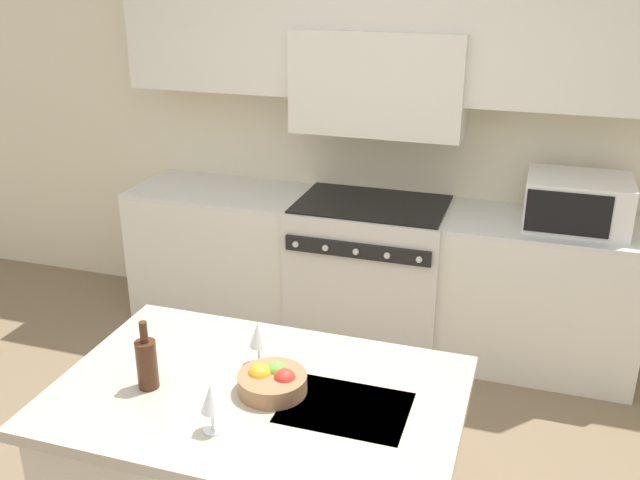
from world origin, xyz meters
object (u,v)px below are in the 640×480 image
Objects in this scene: range_stove at (370,273)px; wine_glass_far at (258,336)px; wine_bottle at (147,363)px; wine_glass_near at (211,399)px; fruit_bowl at (272,381)px; microwave at (577,202)px.

range_stove is 1.92m from wine_glass_far.
range_stove is 2.20m from wine_bottle.
wine_glass_near reaches higher than fruit_bowl.
wine_bottle is at bearing -140.12° from wine_glass_far.
wine_glass_far is (0.32, 0.27, 0.02)m from wine_bottle.
range_stove is at bearing 93.74° from fruit_bowl.
fruit_bowl is at bearing 14.66° from wine_bottle.
fruit_bowl is (0.10, 0.28, -0.08)m from wine_glass_near.
wine_glass_far is at bearing -121.98° from microwave.
wine_bottle is 0.37m from wine_glass_near.
wine_glass_far reaches higher than fruit_bowl.
wine_glass_near is (0.34, -0.16, 0.02)m from wine_bottle.
wine_bottle is 1.06× the size of fruit_bowl.
range_stove is 5.23× the size of wine_glass_near.
microwave is 2.56m from wine_glass_near.
microwave reaches higher than wine_bottle.
microwave reaches higher than wine_glass_far.
wine_glass_near is 0.31m from fruit_bowl.
range_stove is 1.68× the size of microwave.
range_stove is at bearing 90.47° from wine_glass_far.
wine_glass_near reaches higher than range_stove.
wine_glass_far is 0.21m from fruit_bowl.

